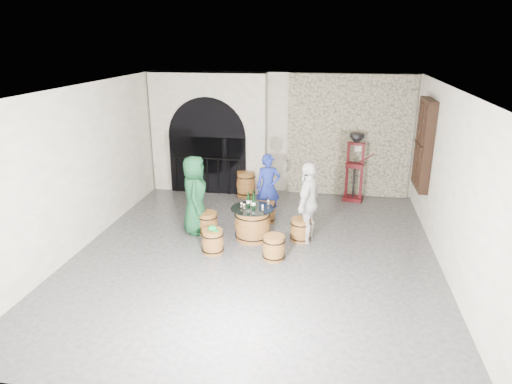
% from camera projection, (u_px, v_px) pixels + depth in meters
% --- Properties ---
extents(ground, '(8.00, 8.00, 0.00)m').
position_uv_depth(ground, '(255.00, 254.00, 8.99)').
color(ground, '#313134').
rests_on(ground, ground).
extents(wall_back, '(8.00, 0.00, 8.00)m').
position_uv_depth(wall_back, '(281.00, 134.00, 12.21)').
color(wall_back, silver).
rests_on(wall_back, ground).
extents(wall_front, '(8.00, 0.00, 8.00)m').
position_uv_depth(wall_front, '(190.00, 287.00, 4.74)').
color(wall_front, silver).
rests_on(wall_front, ground).
extents(wall_left, '(0.00, 8.00, 8.00)m').
position_uv_depth(wall_left, '(81.00, 168.00, 9.03)').
color(wall_left, silver).
rests_on(wall_left, ground).
extents(wall_right, '(0.00, 8.00, 8.00)m').
position_uv_depth(wall_right, '(454.00, 187.00, 7.92)').
color(wall_right, silver).
rests_on(wall_right, ground).
extents(ceiling, '(8.00, 8.00, 0.00)m').
position_uv_depth(ceiling, '(255.00, 89.00, 7.96)').
color(ceiling, beige).
rests_on(ceiling, wall_back).
extents(stone_facing_panel, '(3.20, 0.12, 3.18)m').
position_uv_depth(stone_facing_panel, '(349.00, 137.00, 11.86)').
color(stone_facing_panel, '#ABA388').
rests_on(stone_facing_panel, ground).
extents(arched_opening, '(3.10, 0.60, 3.19)m').
position_uv_depth(arched_opening, '(209.00, 134.00, 12.27)').
color(arched_opening, silver).
rests_on(arched_opening, ground).
extents(shuttered_window, '(0.23, 1.10, 2.00)m').
position_uv_depth(shuttered_window, '(423.00, 144.00, 10.11)').
color(shuttered_window, black).
rests_on(shuttered_window, wall_right).
extents(barrel_table, '(0.90, 0.90, 0.70)m').
position_uv_depth(barrel_table, '(252.00, 224.00, 9.57)').
color(barrel_table, brown).
rests_on(barrel_table, ground).
extents(barrel_stool_left, '(0.44, 0.44, 0.49)m').
position_uv_depth(barrel_stool_left, '(208.00, 223.00, 9.87)').
color(barrel_stool_left, brown).
rests_on(barrel_stool_left, ground).
extents(barrel_stool_far, '(0.44, 0.44, 0.49)m').
position_uv_depth(barrel_stool_far, '(266.00, 212.00, 10.52)').
color(barrel_stool_far, brown).
rests_on(barrel_stool_far, ground).
extents(barrel_stool_right, '(0.44, 0.44, 0.49)m').
position_uv_depth(barrel_stool_right, '(301.00, 230.00, 9.52)').
color(barrel_stool_right, brown).
rests_on(barrel_stool_right, ground).
extents(barrel_stool_near_right, '(0.44, 0.44, 0.49)m').
position_uv_depth(barrel_stool_near_right, '(274.00, 248.00, 8.72)').
color(barrel_stool_near_right, brown).
rests_on(barrel_stool_near_right, ground).
extents(barrel_stool_near_left, '(0.44, 0.44, 0.49)m').
position_uv_depth(barrel_stool_near_left, '(213.00, 241.00, 8.99)').
color(barrel_stool_near_left, brown).
rests_on(barrel_stool_near_left, ground).
extents(green_cap, '(0.23, 0.18, 0.10)m').
position_uv_depth(green_cap, '(212.00, 228.00, 8.89)').
color(green_cap, '#0C8735').
rests_on(green_cap, barrel_stool_near_left).
extents(person_green, '(0.73, 0.94, 1.72)m').
position_uv_depth(person_green, '(195.00, 195.00, 9.74)').
color(person_green, '#134425').
rests_on(person_green, ground).
extents(person_blue, '(0.63, 0.48, 1.55)m').
position_uv_depth(person_blue, '(268.00, 187.00, 10.51)').
color(person_blue, navy).
rests_on(person_blue, ground).
extents(person_white, '(0.68, 1.08, 1.71)m').
position_uv_depth(person_white, '(308.00, 202.00, 9.32)').
color(person_white, silver).
rests_on(person_white, ground).
extents(wine_bottle_left, '(0.08, 0.08, 0.32)m').
position_uv_depth(wine_bottle_left, '(248.00, 200.00, 9.51)').
color(wine_bottle_left, black).
rests_on(wine_bottle_left, barrel_table).
extents(wine_bottle_center, '(0.08, 0.08, 0.32)m').
position_uv_depth(wine_bottle_center, '(254.00, 202.00, 9.40)').
color(wine_bottle_center, black).
rests_on(wine_bottle_center, barrel_table).
extents(wine_bottle_right, '(0.08, 0.08, 0.32)m').
position_uv_depth(wine_bottle_right, '(254.00, 199.00, 9.58)').
color(wine_bottle_right, black).
rests_on(wine_bottle_right, barrel_table).
extents(tasting_glass_a, '(0.05, 0.05, 0.10)m').
position_uv_depth(tasting_glass_a, '(244.00, 206.00, 9.43)').
color(tasting_glass_a, '#BF6725').
rests_on(tasting_glass_a, barrel_table).
extents(tasting_glass_b, '(0.05, 0.05, 0.10)m').
position_uv_depth(tasting_glass_b, '(263.00, 207.00, 9.38)').
color(tasting_glass_b, '#BF6725').
rests_on(tasting_glass_b, barrel_table).
extents(tasting_glass_c, '(0.05, 0.05, 0.10)m').
position_uv_depth(tasting_glass_c, '(251.00, 203.00, 9.58)').
color(tasting_glass_c, '#BF6725').
rests_on(tasting_glass_c, barrel_table).
extents(tasting_glass_d, '(0.05, 0.05, 0.10)m').
position_uv_depth(tasting_glass_d, '(268.00, 202.00, 9.65)').
color(tasting_glass_d, '#BF6725').
rests_on(tasting_glass_d, barrel_table).
extents(tasting_glass_e, '(0.05, 0.05, 0.10)m').
position_uv_depth(tasting_glass_e, '(263.00, 208.00, 9.32)').
color(tasting_glass_e, '#BF6725').
rests_on(tasting_glass_e, barrel_table).
extents(tasting_glass_f, '(0.05, 0.05, 0.10)m').
position_uv_depth(tasting_glass_f, '(241.00, 205.00, 9.51)').
color(tasting_glass_f, '#BF6725').
rests_on(tasting_glass_f, barrel_table).
extents(side_barrel, '(0.51, 0.51, 0.68)m').
position_uv_depth(side_barrel, '(246.00, 184.00, 12.16)').
color(side_barrel, brown).
rests_on(side_barrel, ground).
extents(corking_press, '(0.74, 0.47, 1.76)m').
position_uv_depth(corking_press, '(355.00, 162.00, 11.63)').
color(corking_press, '#470B12').
rests_on(corking_press, ground).
extents(control_box, '(0.18, 0.10, 0.22)m').
position_uv_depth(control_box, '(358.00, 147.00, 11.83)').
color(control_box, silver).
rests_on(control_box, wall_back).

